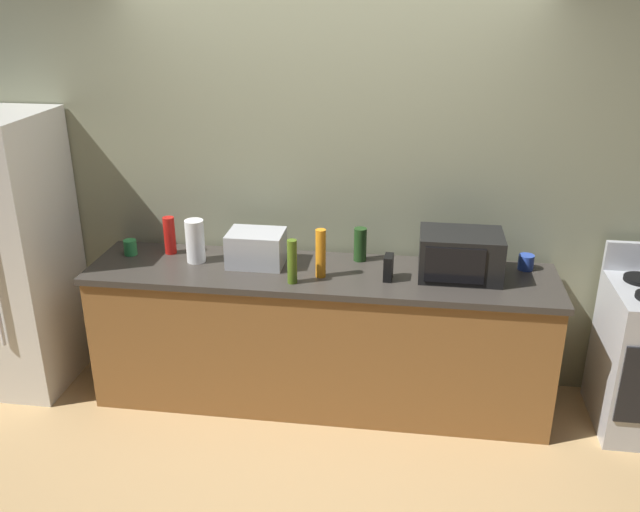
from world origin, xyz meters
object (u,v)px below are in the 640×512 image
object	(u,v)px
paper_towel_roll	(195,241)
bottle_olive_oil	(292,262)
refrigerator	(5,254)
toaster_oven	(256,248)
mug_green	(130,247)
microwave	(460,255)
bottle_wine	(360,244)
cordless_phone	(388,267)
mug_blue	(526,262)
bottle_dish_soap	(321,253)
bottle_hot_sauce	(170,235)

from	to	relation	value
paper_towel_roll	bottle_olive_oil	bearing A→B (deg)	-19.83
refrigerator	toaster_oven	xyz separation A→B (m)	(1.65, 0.06, 0.10)
refrigerator	mug_green	xyz separation A→B (m)	(0.81, 0.10, 0.05)
microwave	paper_towel_roll	world-z (taller)	same
refrigerator	bottle_wine	distance (m)	2.29
refrigerator	cordless_phone	bearing A→B (deg)	-1.35
microwave	mug_green	world-z (taller)	microwave
paper_towel_roll	mug_blue	distance (m)	2.03
bottle_wine	mug_green	size ratio (longest dim) A/B	2.16
bottle_olive_oil	bottle_dish_soap	xyz separation A→B (m)	(0.15, 0.11, 0.02)
bottle_wine	bottle_olive_oil	xyz separation A→B (m)	(-0.36, -0.39, 0.03)
mug_green	bottle_hot_sauce	bearing A→B (deg)	14.06
mug_green	microwave	bearing A→B (deg)	-1.42
paper_towel_roll	bottle_wine	xyz separation A→B (m)	(1.01, 0.16, -0.03)
paper_towel_roll	bottle_wine	world-z (taller)	paper_towel_roll
microwave	paper_towel_roll	bearing A→B (deg)	179.92
refrigerator	bottle_hot_sauce	distance (m)	1.08
bottle_dish_soap	mug_blue	bearing A→B (deg)	13.00
bottle_olive_oil	bottle_dish_soap	distance (m)	0.19
toaster_oven	bottle_hot_sauce	size ratio (longest dim) A/B	1.41
paper_towel_roll	bottle_olive_oil	size ratio (longest dim) A/B	1.02
bottle_wine	bottle_dish_soap	xyz separation A→B (m)	(-0.21, -0.28, 0.04)
paper_towel_roll	bottle_hot_sauce	world-z (taller)	paper_towel_roll
bottle_hot_sauce	bottle_olive_oil	distance (m)	0.92
microwave	bottle_olive_oil	xyz separation A→B (m)	(-0.96, -0.23, -0.00)
bottle_olive_oil	mug_blue	bearing A→B (deg)	15.98
paper_towel_roll	microwave	bearing A→B (deg)	-0.08
mug_blue	paper_towel_roll	bearing A→B (deg)	-175.55
mug_green	toaster_oven	bearing A→B (deg)	-2.68
bottle_hot_sauce	mug_blue	size ratio (longest dim) A/B	2.58
bottle_olive_oil	mug_blue	world-z (taller)	bottle_olive_oil
microwave	toaster_oven	bearing A→B (deg)	179.43
mug_blue	bottle_hot_sauce	bearing A→B (deg)	-178.80
paper_towel_roll	bottle_wine	size ratio (longest dim) A/B	1.27
toaster_oven	bottle_hot_sauce	bearing A→B (deg)	170.31
bottle_olive_oil	mug_green	size ratio (longest dim) A/B	2.70
paper_towel_roll	cordless_phone	world-z (taller)	paper_towel_roll
bottle_hot_sauce	bottle_dish_soap	xyz separation A→B (m)	(1.01, -0.23, 0.03)
cordless_phone	bottle_olive_oil	size ratio (longest dim) A/B	0.57
bottle_olive_oil	mug_blue	size ratio (longest dim) A/B	2.82
bottle_wine	bottle_dish_soap	size ratio (longest dim) A/B	0.72
refrigerator	cordless_phone	distance (m)	2.46
bottle_wine	paper_towel_roll	bearing A→B (deg)	-171.02
microwave	paper_towel_roll	size ratio (longest dim) A/B	1.78
toaster_oven	bottle_dish_soap	bearing A→B (deg)	-17.77
paper_towel_roll	cordless_phone	distance (m)	1.21
bottle_hot_sauce	mug_green	distance (m)	0.26
toaster_oven	bottle_dish_soap	distance (m)	0.44
cordless_phone	bottle_dish_soap	size ratio (longest dim) A/B	0.51
bottle_wine	bottle_dish_soap	bearing A→B (deg)	-126.38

